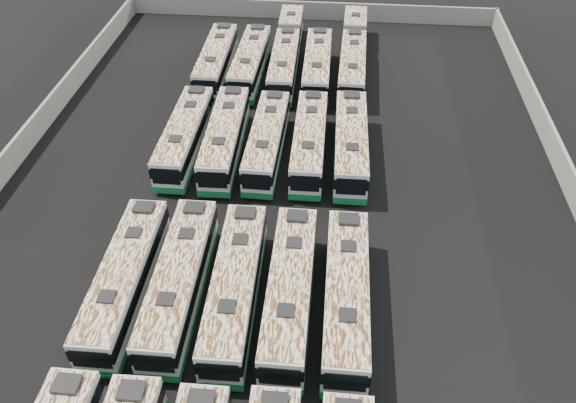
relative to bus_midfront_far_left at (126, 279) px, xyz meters
The scene contains 17 objects.
ground 12.62m from the bus_midfront_far_left, 46.61° to the left, with size 140.00×140.00×0.00m, color black.
perimeter_wall 12.52m from the bus_midfront_far_left, 46.61° to the left, with size 45.20×73.20×2.20m.
bus_midfront_far_left is the anchor object (origin of this frame).
bus_midfront_left 3.43m from the bus_midfront_far_left, ahead, with size 2.78×12.37×3.48m.
bus_midfront_center 6.97m from the bus_midfront_far_left, ahead, with size 2.88×12.39×3.48m.
bus_midfront_right 10.34m from the bus_midfront_far_left, ahead, with size 2.63×12.31×3.47m.
bus_midfront_far_right 13.77m from the bus_midfront_far_left, ahead, with size 2.67×12.34×3.47m.
bus_midback_far_left 16.03m from the bus_midfront_far_left, 90.11° to the left, with size 2.60×12.05×3.39m.
bus_midback_left 16.38m from the bus_midfront_far_left, 78.09° to the left, with size 2.91×12.35×3.46m.
bus_midback_center 17.42m from the bus_midfront_far_left, 66.58° to the left, with size 2.68×11.90×3.34m.
bus_midback_right 19.27m from the bus_midfront_far_left, 57.15° to the left, with size 2.64×12.02×3.38m.
bus_midback_far_right 21.34m from the bus_midfront_far_left, 49.49° to the left, with size 2.77×12.36×3.47m.
bus_back_far_left 29.74m from the bus_midfront_far_left, 90.05° to the left, with size 2.73×12.23×3.44m.
bus_back_left 29.95m from the bus_midfront_far_left, 83.31° to the left, with size 2.81×12.24×3.44m.
bus_back_center 33.44m from the bus_midfront_far_left, 78.05° to the left, with size 2.82×18.39×3.33m.
bus_back_right 31.31m from the bus_midfront_far_left, 70.68° to the left, with size 2.72×12.18×3.42m.
bus_back_far_right 35.78m from the bus_midfront_far_left, 67.05° to the left, with size 2.93×18.62×3.37m.
Camera 1 is at (3.77, -31.42, 28.28)m, focal length 35.00 mm.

